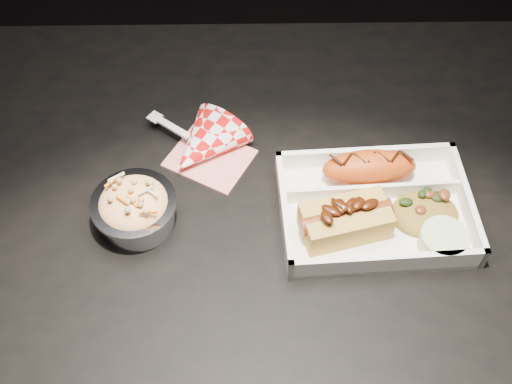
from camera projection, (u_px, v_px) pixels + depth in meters
dining_table at (277, 251)px, 0.93m from camera, size 1.20×0.80×0.75m
food_tray at (374, 210)px, 0.85m from camera, size 0.26×0.19×0.04m
fried_pastry at (369, 168)px, 0.87m from camera, size 0.13×0.06×0.05m
hotdog at (346, 219)px, 0.82m from camera, size 0.12×0.08×0.06m
fried_rice_mound at (426, 209)px, 0.84m from camera, size 0.09×0.08×0.03m
cupcake_liner at (443, 241)px, 0.81m from camera, size 0.06×0.06×0.03m
foil_coleslaw_cup at (134, 207)px, 0.83m from camera, size 0.11×0.11×0.07m
napkin_fork at (203, 147)px, 0.91m from camera, size 0.16×0.15×0.10m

